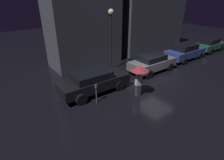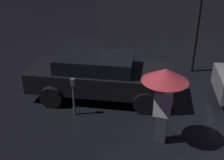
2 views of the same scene
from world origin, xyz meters
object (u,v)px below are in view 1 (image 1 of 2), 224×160
at_px(parked_car_black, 94,81).
at_px(pedestrian_with_umbrella, 139,72).
at_px(parked_car_blue, 185,51).
at_px(parked_car_green, 209,44).
at_px(parked_car_grey, 152,63).
at_px(street_lamp_near, 111,28).
at_px(parking_meter, 96,92).

bearing_deg(parked_car_black, pedestrian_with_umbrella, -46.20).
xyz_separation_m(parked_car_blue, parked_car_green, (4.86, 0.00, -0.04)).
bearing_deg(parked_car_green, parked_car_black, -177.27).
bearing_deg(parked_car_grey, parked_car_green, 2.26).
distance_m(parked_car_grey, parked_car_green, 9.87).
height_order(pedestrian_with_umbrella, street_lamp_near, street_lamp_near).
distance_m(pedestrian_with_umbrella, parking_meter, 2.83).
xyz_separation_m(parked_car_blue, pedestrian_with_umbrella, (-8.88, -2.32, 0.85)).
distance_m(parked_car_grey, pedestrian_with_umbrella, 4.55).
relative_size(parked_car_grey, parked_car_blue, 0.94).
distance_m(parked_car_black, parking_meter, 1.32).
bearing_deg(pedestrian_with_umbrella, parked_car_black, -38.89).
bearing_deg(parking_meter, parked_car_grey, 11.21).
xyz_separation_m(parked_car_grey, parked_car_blue, (5.01, 0.10, 0.04)).
bearing_deg(pedestrian_with_umbrella, street_lamp_near, -97.39).
bearing_deg(parked_car_blue, pedestrian_with_umbrella, -163.58).
height_order(pedestrian_with_umbrella, parking_meter, pedestrian_with_umbrella).
xyz_separation_m(pedestrian_with_umbrella, parking_meter, (-2.50, 0.95, -0.92)).
relative_size(parked_car_black, parked_car_blue, 1.04).
relative_size(parked_car_green, pedestrian_with_umbrella, 1.92).
relative_size(parked_car_black, parked_car_grey, 1.10).
relative_size(parking_meter, street_lamp_near, 0.24).
relative_size(pedestrian_with_umbrella, parking_meter, 1.73).
relative_size(pedestrian_with_umbrella, street_lamp_near, 0.42).
relative_size(parked_car_black, street_lamp_near, 0.96).
relative_size(parked_car_black, pedestrian_with_umbrella, 2.28).
xyz_separation_m(parked_car_grey, street_lamp_near, (-2.49, 2.39, 2.71)).
distance_m(parked_car_black, pedestrian_with_umbrella, 3.00).
height_order(parked_car_blue, street_lamp_near, street_lamp_near).
relative_size(parked_car_blue, parked_car_green, 1.14).
relative_size(parked_car_grey, parked_car_green, 1.07).
distance_m(parked_car_black, parked_car_grey, 5.78).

